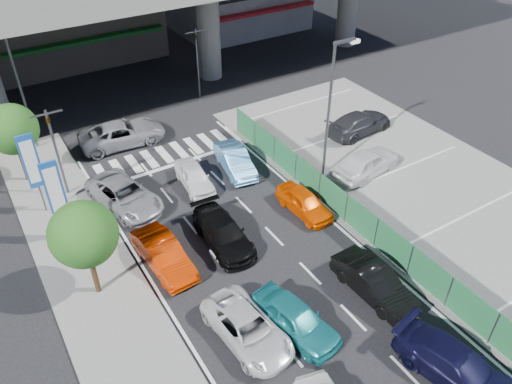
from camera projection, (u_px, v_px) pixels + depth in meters
ground at (281, 287)px, 22.24m from camera, size 120.00×120.00×0.00m
parking_lot at (422, 188)px, 28.24m from camera, size 12.00×28.00×0.06m
sidewalk_left at (99, 291)px, 21.97m from camera, size 4.00×30.00×0.12m
fence_run at (359, 219)px, 24.62m from camera, size 0.16×22.00×1.80m
traffic_light_left at (51, 132)px, 25.44m from camera, size 1.60×1.24×5.20m
traffic_light_right at (196, 47)px, 35.16m from camera, size 1.60×1.24×5.20m
street_lamp_right at (332, 100)px, 26.51m from camera, size 1.65×0.22×8.00m
street_lamp_left at (20, 77)px, 28.98m from camera, size 1.65×0.22×8.00m
signboard_near at (55, 192)px, 22.81m from camera, size 0.80×0.14×4.70m
signboard_far at (32, 164)px, 24.69m from camera, size 0.80×0.14×4.70m
tree_near at (84, 235)px, 19.98m from camera, size 2.80×2.80×4.80m
tree_far at (12, 129)px, 26.80m from camera, size 2.80×2.80×4.80m
minivan_navy_back at (456, 366)px, 18.22m from camera, size 2.89×5.06×1.38m
sedan_white_mid_left at (247, 328)px, 19.68m from camera, size 2.39×4.56×1.22m
taxi_teal_mid at (296, 319)px, 19.97m from camera, size 2.37×4.29×1.38m
hatch_black_mid_right at (374, 282)px, 21.54m from camera, size 1.62×4.24×1.38m
taxi_orange_left at (163, 255)px, 22.92m from camera, size 1.76×4.28×1.38m
sedan_black_mid at (223, 233)px, 24.18m from camera, size 2.03×4.57×1.30m
taxi_orange_right at (304, 202)px, 26.18m from camera, size 1.64×3.68×1.23m
wagon_silver_front_left at (125, 195)px, 26.57m from camera, size 3.39×5.37×1.38m
sedan_white_front_mid at (194, 177)px, 28.06m from camera, size 1.80×3.74×1.23m
kei_truck_front_right at (235, 160)px, 29.33m from camera, size 2.07×4.23×1.34m
crossing_wagon_silver at (122, 134)px, 31.69m from camera, size 5.56×2.89×1.50m
parked_sedan_white at (367, 162)px, 28.89m from camera, size 4.69×2.46×1.52m
parked_sedan_dgrey at (359, 123)px, 32.76m from camera, size 5.07×2.45×1.42m
traffic_cone at (315, 172)px, 28.71m from camera, size 0.51×0.51×0.78m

